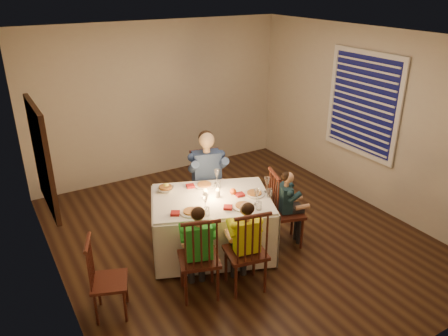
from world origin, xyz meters
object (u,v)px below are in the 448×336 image
child_yellow (245,286)px  serving_bowl (166,189)px  dining_table (212,213)px  child_green (200,293)px  chair_adult (208,220)px  chair_end (284,242)px  child_teal (284,242)px  chair_extra (113,313)px  chair_near_left (200,293)px  adult (208,220)px  chair_near_right (245,286)px

child_yellow → serving_bowl: (-0.38, 1.26, 0.78)m
dining_table → child_green: dining_table is taller
chair_adult → chair_end: 1.19m
child_teal → serving_bowl: (-1.31, 0.78, 0.78)m
chair_extra → child_yellow: (1.42, -0.34, 0.00)m
dining_table → chair_extra: size_ratio=1.92×
chair_adult → child_teal: size_ratio=1.01×
chair_near_left → child_teal: bearing=-149.2°
child_teal → chair_end: bearing=17.9°
chair_end → adult: bearing=47.5°
chair_adult → dining_table: bearing=-100.9°
chair_adult → child_yellow: bearing=-89.2°
child_green → serving_bowl: bearing=-78.0°
chair_adult → adult: size_ratio=0.77×
chair_near_left → child_yellow: child_yellow is taller
chair_near_right → chair_end: 1.05m
child_green → child_yellow: (0.50, -0.15, 0.00)m
dining_table → chair_adult: 0.94m
dining_table → chair_near_left: bearing=-107.0°
chair_adult → child_green: size_ratio=0.94×
chair_adult → chair_near_right: size_ratio=1.00×
serving_bowl → child_teal: bearing=-30.7°
chair_near_left → child_green: size_ratio=0.94×
chair_near_right → chair_end: (0.93, 0.48, 0.00)m
chair_extra → child_green: bearing=-80.7°
chair_near_right → serving_bowl: bearing=-61.5°
child_green → child_teal: size_ratio=1.07×
chair_extra → serving_bowl: (1.03, 0.92, 0.78)m
chair_near_right → child_yellow: child_yellow is taller
chair_adult → child_green: bearing=-108.0°
chair_extra → adult: bearing=-35.7°
chair_near_left → chair_near_right: bearing=-179.3°
dining_table → serving_bowl: size_ratio=8.39×
chair_extra → child_yellow: size_ratio=0.83×
child_yellow → child_teal: child_yellow is taller
chair_near_left → child_teal: size_ratio=1.01×
chair_near_right → dining_table: bearing=-80.1°
chair_near_right → adult: 1.55m
chair_adult → child_teal: 1.19m
chair_adult → chair_near_left: same height
chair_adult → child_yellow: 1.55m
serving_bowl → chair_near_left: bearing=-95.9°
chair_end → child_teal: chair_end is taller
chair_adult → chair_end: (0.59, -1.03, 0.00)m
chair_adult → chair_near_left: bearing=-108.0°
chair_end → child_yellow: (-0.93, -0.48, 0.00)m
chair_extra → child_green: 0.94m
chair_adult → child_yellow: child_yellow is taller
serving_bowl → child_green: bearing=-95.9°
chair_extra → child_teal: child_teal is taller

